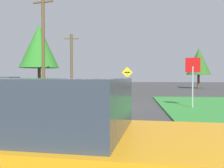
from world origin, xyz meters
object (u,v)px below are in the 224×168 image
car_behind_on_main_road (37,149)px  utility_pole_mid (43,44)px  pine_tree_center (199,62)px  oak_tree_left (39,46)px  utility_pole_far (71,61)px  parked_car_near_building (3,90)px  stop_sign (193,73)px  direction_sign (127,78)px

car_behind_on_main_road → utility_pole_mid: 18.78m
pine_tree_center → car_behind_on_main_road: bearing=-106.7°
car_behind_on_main_road → oak_tree_left: oak_tree_left is taller
utility_pole_mid → utility_pole_far: 11.83m
parked_car_near_building → utility_pole_far: utility_pole_far is taller
utility_pole_far → oak_tree_left: bearing=-128.7°
utility_pole_mid → utility_pole_far: size_ratio=1.19×
parked_car_near_building → oak_tree_left: (-2.61, 12.91, 4.27)m
stop_sign → pine_tree_center: 23.01m
parked_car_near_building → utility_pole_far: (0.26, 16.50, 2.80)m
car_behind_on_main_road → parked_car_near_building: same height
car_behind_on_main_road → parked_car_near_building: size_ratio=1.19×
stop_sign → pine_tree_center: pine_tree_center is taller
direction_sign → car_behind_on_main_road: bearing=-91.5°
utility_pole_far → oak_tree_left: (-2.88, -3.59, 1.47)m
stop_sign → direction_sign: stop_sign is taller
oak_tree_left → utility_pole_mid: bearing=-66.8°
car_behind_on_main_road → oak_tree_left: (-9.80, 25.55, 4.26)m
stop_sign → oak_tree_left: bearing=-34.5°
pine_tree_center → stop_sign: bearing=-104.4°
parked_car_near_building → utility_pole_mid: 5.94m
direction_sign → oak_tree_left: bearing=145.9°
car_behind_on_main_road → pine_tree_center: 34.01m
stop_sign → pine_tree_center: bearing=-91.0°
car_behind_on_main_road → utility_pole_mid: size_ratio=0.55×
direction_sign → pine_tree_center: size_ratio=0.45×
parked_car_near_building → direction_sign: size_ratio=1.58×
car_behind_on_main_road → pine_tree_center: size_ratio=0.84×
parked_car_near_building → pine_tree_center: 26.21m
parked_car_near_building → direction_sign: bearing=36.6°
direction_sign → oak_tree_left: 12.94m
parked_car_near_building → oak_tree_left: oak_tree_left is taller
pine_tree_center → utility_pole_mid: bearing=-136.6°
utility_pole_mid → oak_tree_left: size_ratio=1.10×
stop_sign → direction_sign: 9.04m
stop_sign → car_behind_on_main_road: stop_sign is taller
stop_sign → car_behind_on_main_road: size_ratio=0.56×
stop_sign → direction_sign: bearing=-53.6°
oak_tree_left → parked_car_near_building: bearing=-78.6°
stop_sign → car_behind_on_main_road: (-4.02, -10.25, -1.00)m
parked_car_near_building → stop_sign: bearing=-13.0°
utility_pole_far → pine_tree_center: 16.97m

